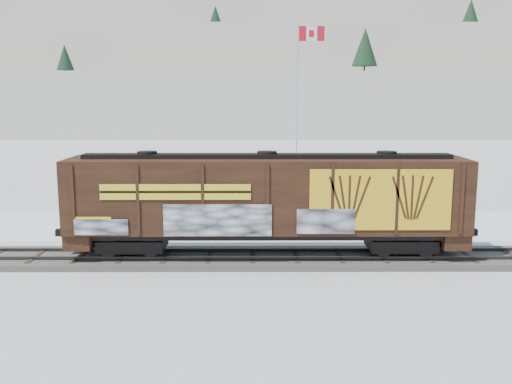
{
  "coord_description": "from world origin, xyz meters",
  "views": [
    {
      "loc": [
        0.07,
        -25.63,
        7.54
      ],
      "look_at": [
        0.17,
        3.0,
        2.76
      ],
      "focal_mm": 40.0,
      "sensor_mm": 36.0,
      "label": 1
    }
  ],
  "objects_px": {
    "flagpole": "(298,138)",
    "car_dark": "(420,221)",
    "hopper_railcar": "(267,198)",
    "car_silver": "(157,216)",
    "car_white": "(194,215)"
  },
  "relations": [
    {
      "from": "hopper_railcar",
      "to": "car_dark",
      "type": "distance_m",
      "value": 10.7
    },
    {
      "from": "car_white",
      "to": "flagpole",
      "type": "bearing_deg",
      "value": -41.15
    },
    {
      "from": "flagpole",
      "to": "car_dark",
      "type": "bearing_deg",
      "value": -54.83
    },
    {
      "from": "car_white",
      "to": "car_dark",
      "type": "xyz_separation_m",
      "value": [
        12.81,
        -0.85,
        -0.17
      ]
    },
    {
      "from": "hopper_railcar",
      "to": "car_silver",
      "type": "height_order",
      "value": "hopper_railcar"
    },
    {
      "from": "hopper_railcar",
      "to": "car_dark",
      "type": "height_order",
      "value": "hopper_railcar"
    },
    {
      "from": "car_white",
      "to": "car_dark",
      "type": "relative_size",
      "value": 1.12
    },
    {
      "from": "car_white",
      "to": "car_dark",
      "type": "bearing_deg",
      "value": -95.82
    },
    {
      "from": "hopper_railcar",
      "to": "car_dark",
      "type": "bearing_deg",
      "value": 32.98
    },
    {
      "from": "flagpole",
      "to": "hopper_railcar",
      "type": "bearing_deg",
      "value": -99.73
    },
    {
      "from": "hopper_railcar",
      "to": "car_white",
      "type": "bearing_deg",
      "value": 121.74
    },
    {
      "from": "car_white",
      "to": "car_dark",
      "type": "height_order",
      "value": "car_white"
    },
    {
      "from": "car_silver",
      "to": "car_dark",
      "type": "distance_m",
      "value": 14.94
    },
    {
      "from": "flagpole",
      "to": "car_silver",
      "type": "distance_m",
      "value": 12.49
    },
    {
      "from": "flagpole",
      "to": "car_dark",
      "type": "height_order",
      "value": "flagpole"
    }
  ]
}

